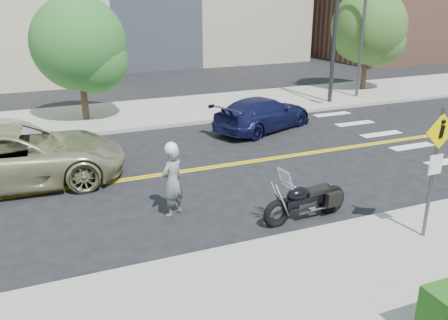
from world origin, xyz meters
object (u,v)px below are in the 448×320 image
(parked_car_blue, at_px, (263,114))
(pedestrian_sign, at_px, (435,162))
(suv, at_px, (16,157))
(motorcyclist, at_px, (172,179))
(motorcycle, at_px, (307,192))
(parked_car_silver, at_px, (11,144))

(parked_car_blue, bearing_deg, pedestrian_sign, 153.56)
(pedestrian_sign, bearing_deg, parked_car_blue, 85.81)
(pedestrian_sign, height_order, suv, pedestrian_sign)
(pedestrian_sign, height_order, motorcyclist, pedestrian_sign)
(motorcycle, height_order, parked_car_blue, motorcycle)
(motorcyclist, distance_m, motorcycle, 3.37)
(motorcyclist, xyz_separation_m, parked_car_silver, (-3.83, 5.69, -0.31))
(parked_car_blue, bearing_deg, parked_car_silver, 70.23)
(parked_car_silver, relative_size, parked_car_blue, 0.88)
(pedestrian_sign, bearing_deg, motorcycle, 133.08)
(pedestrian_sign, distance_m, motorcyclist, 6.12)
(motorcyclist, bearing_deg, parked_car_blue, -162.87)
(suv, bearing_deg, motorcyclist, -132.22)
(motorcyclist, height_order, suv, motorcyclist)
(pedestrian_sign, height_order, parked_car_silver, pedestrian_sign)
(motorcyclist, xyz_separation_m, suv, (-3.66, 3.68, -0.11))
(parked_car_blue, bearing_deg, motorcycle, 138.77)
(motorcycle, relative_size, parked_car_silver, 0.58)
(suv, height_order, parked_car_silver, suv)
(pedestrian_sign, bearing_deg, suv, 140.08)
(motorcyclist, relative_size, motorcycle, 0.83)
(pedestrian_sign, height_order, parked_car_blue, pedestrian_sign)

